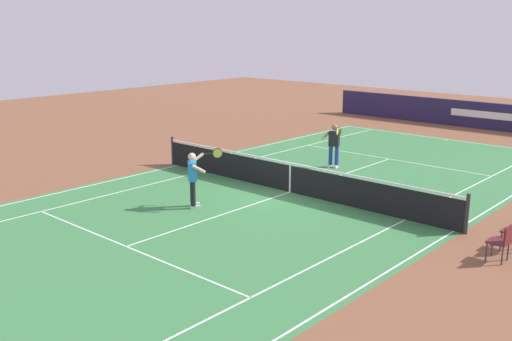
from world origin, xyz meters
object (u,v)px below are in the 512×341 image
at_px(tennis_player_far, 334,143).
at_px(tennis_ball, 223,174).
at_px(tennis_net, 290,177).
at_px(spectator_chair_6, 502,240).
at_px(tennis_player_near, 194,177).

relative_size(tennis_player_far, tennis_ball, 25.71).
bearing_deg(tennis_ball, tennis_net, 87.78).
height_order(tennis_player_far, spectator_chair_6, tennis_player_far).
bearing_deg(tennis_player_near, tennis_player_far, 178.05).
bearing_deg(tennis_player_near, spectator_chair_6, 102.98).
distance_m(tennis_player_near, spectator_chair_6, 8.48).
distance_m(tennis_net, tennis_player_near, 3.37).
bearing_deg(tennis_player_far, tennis_ball, -32.70).
height_order(tennis_player_far, tennis_ball, tennis_player_far).
height_order(tennis_ball, spectator_chair_6, spectator_chair_6).
relative_size(tennis_net, tennis_player_near, 6.89).
distance_m(tennis_net, spectator_chair_6, 7.24).
relative_size(tennis_player_far, spectator_chair_6, 1.93).
bearing_deg(tennis_player_far, spectator_chair_6, 58.14).
xyz_separation_m(tennis_ball, spectator_chair_6, (1.37, 10.34, 0.49)).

